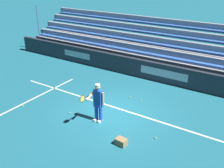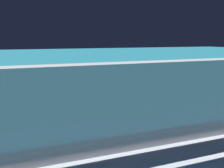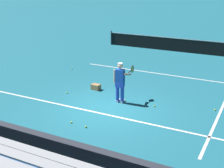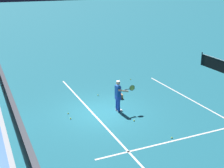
{
  "view_description": "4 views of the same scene",
  "coord_description": "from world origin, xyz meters",
  "views": [
    {
      "loc": [
        -5.57,
        8.6,
        6.06
      ],
      "look_at": [
        -0.02,
        0.07,
        1.48
      ],
      "focal_mm": 42.0,
      "sensor_mm": 36.0,
      "label": 1
    },
    {
      "loc": [
        -4.35,
        -10.55,
        3.11
      ],
      "look_at": [
        0.69,
        -0.17,
        1.42
      ],
      "focal_mm": 50.0,
      "sensor_mm": 36.0,
      "label": 2
    },
    {
      "loc": [
        5.41,
        -10.15,
        5.07
      ],
      "look_at": [
        -0.05,
        0.54,
        0.88
      ],
      "focal_mm": 50.0,
      "sensor_mm": 36.0,
      "label": 3
    },
    {
      "loc": [
        14.2,
        -5.72,
        6.93
      ],
      "look_at": [
        -0.6,
        0.84,
        1.31
      ],
      "focal_mm": 50.0,
      "sensor_mm": 36.0,
      "label": 4
    }
  ],
  "objects": [
    {
      "name": "ground_plane",
      "position": [
        0.0,
        0.0,
        0.0
      ],
      "size": [
        160.0,
        160.0,
        0.0
      ],
      "primitive_type": "plane",
      "color": "#1E6B7F"
    },
    {
      "name": "court_baseline_white",
      "position": [
        0.0,
        -0.5,
        0.0
      ],
      "size": [
        12.0,
        0.1,
        0.01
      ],
      "primitive_type": "cube",
      "color": "white",
      "rests_on": "ground"
    },
    {
      "name": "court_service_line_white",
      "position": [
        0.0,
        5.5,
        0.0
      ],
      "size": [
        8.22,
        0.1,
        0.01
      ],
      "primitive_type": "cube",
      "color": "white",
      "rests_on": "ground"
    },
    {
      "name": "back_wall_sponsor_board",
      "position": [
        0.01,
        -4.47,
        0.55
      ],
      "size": [
        21.98,
        0.25,
        1.1
      ],
      "color": "#2D333D",
      "rests_on": "ground"
    },
    {
      "name": "tennis_player",
      "position": [
        0.17,
        0.87,
        0.89
      ],
      "size": [
        0.58,
        0.99,
        1.71
      ],
      "color": "blue",
      "rests_on": "ground"
    },
    {
      "name": "ball_box_cardboard",
      "position": [
        -1.52,
        1.75,
        0.13
      ],
      "size": [
        0.42,
        0.33,
        0.26
      ],
      "primitive_type": "cube",
      "rotation": [
        0.0,
        0.0,
        -0.08
      ],
      "color": "#A87F51",
      "rests_on": "ground"
    },
    {
      "name": "tennis_ball_toward_net",
      "position": [
        3.9,
        1.8,
        0.03
      ],
      "size": [
        0.07,
        0.07,
        0.07
      ],
      "primitive_type": "sphere",
      "color": "#CCE533",
      "rests_on": "ground"
    },
    {
      "name": "tennis_ball_on_baseline",
      "position": [
        0.11,
        -1.79,
        0.03
      ],
      "size": [
        0.07,
        0.07,
        0.07
      ],
      "primitive_type": "sphere",
      "color": "#CCE533",
      "rests_on": "ground"
    },
    {
      "name": "tennis_ball_near_player",
      "position": [
        -2.43,
        0.71,
        0.03
      ],
      "size": [
        0.07,
        0.07,
        0.07
      ],
      "primitive_type": "sphere",
      "color": "#CCE533",
      "rests_on": "ground"
    },
    {
      "name": "tennis_ball_stray_back",
      "position": [
        -0.55,
        -1.73,
        0.03
      ],
      "size": [
        0.07,
        0.07,
        0.07
      ],
      "primitive_type": "sphere",
      "color": "#CCE533",
      "rests_on": "ground"
    },
    {
      "name": "tennis_ball_by_box",
      "position": [
        -4.36,
        3.95,
        0.03
      ],
      "size": [
        0.07,
        0.07,
        0.07
      ],
      "primitive_type": "sphere",
      "color": "#CCE533",
      "rests_on": "ground"
    },
    {
      "name": "tennis_ball_far_left",
      "position": [
        1.62,
        1.07,
        0.03
      ],
      "size": [
        0.07,
        0.07,
        0.07
      ],
      "primitive_type": "sphere",
      "color": "#CCE533",
      "rests_on": "ground"
    },
    {
      "name": "tennis_net",
      "position": [
        0.0,
        11.07,
        0.49
      ],
      "size": [
        11.09,
        0.09,
        1.07
      ],
      "color": "#33383D",
      "rests_on": "ground"
    }
  ]
}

